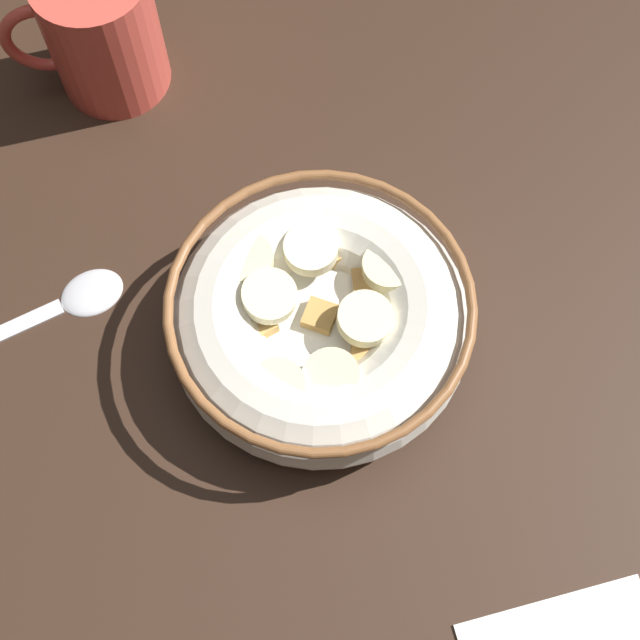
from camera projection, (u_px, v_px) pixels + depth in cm
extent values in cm
cube|color=#332116|center=(320.00, 346.00, 53.88)|extent=(95.60, 95.60, 2.00)
cylinder|color=silver|center=(320.00, 338.00, 52.69)|extent=(9.51, 9.51, 0.60)
torus|color=silver|center=(320.00, 322.00, 50.46)|extent=(17.29, 17.29, 5.47)
torus|color=brown|center=(320.00, 304.00, 48.22)|extent=(17.37, 17.37, 0.60)
cylinder|color=white|center=(320.00, 320.00, 50.17)|extent=(14.01, 14.01, 0.40)
cube|color=#AD7F42|center=(368.00, 283.00, 50.21)|extent=(1.90, 1.85, 0.90)
cube|color=tan|center=(265.00, 381.00, 47.97)|extent=(1.95, 1.88, 0.98)
cube|color=#B78947|center=(243.00, 306.00, 49.77)|extent=(2.47, 2.47, 0.87)
cube|color=tan|center=(389.00, 372.00, 48.31)|extent=(2.34, 2.38, 0.98)
cube|color=tan|center=(259.00, 328.00, 49.26)|extent=(2.27, 2.27, 0.80)
cube|color=tan|center=(327.00, 254.00, 51.08)|extent=(2.27, 2.23, 0.93)
cube|color=#B78947|center=(329.00, 316.00, 49.67)|extent=(2.37, 2.37, 0.80)
cube|color=#AD7F42|center=(366.00, 357.00, 48.68)|extent=(2.24, 2.19, 0.96)
cube|color=tan|center=(341.00, 414.00, 47.35)|extent=(2.18, 2.24, 1.00)
cube|color=#B78947|center=(354.00, 232.00, 51.58)|extent=(2.47, 2.47, 0.82)
cube|color=#AD7F42|center=(395.00, 288.00, 50.27)|extent=(2.24, 2.27, 0.88)
cube|color=tan|center=(331.00, 380.00, 47.96)|extent=(2.26, 2.28, 0.89)
cube|color=tan|center=(255.00, 247.00, 51.42)|extent=(2.37, 2.33, 0.96)
cylinder|color=#F9EFC6|center=(310.00, 249.00, 49.80)|extent=(4.27, 4.29, 1.06)
cylinder|color=beige|center=(333.00, 377.00, 46.99)|extent=(4.30, 4.24, 1.26)
cylinder|color=beige|center=(246.00, 259.00, 49.69)|extent=(4.44, 4.46, 1.14)
cylinder|color=beige|center=(389.00, 267.00, 49.76)|extent=(3.80, 3.86, 1.17)
cylinder|color=#F4EABC|center=(277.00, 387.00, 46.74)|extent=(4.45, 4.43, 1.29)
cylinder|color=beige|center=(365.00, 319.00, 48.23)|extent=(4.32, 4.29, 1.14)
cylinder|color=beige|center=(269.00, 296.00, 48.66)|extent=(4.10, 4.11, 1.43)
ellipsoid|color=silver|center=(91.00, 290.00, 53.84)|extent=(4.76, 4.24, 0.80)
cylinder|color=#D84C3F|center=(103.00, 32.00, 56.65)|extent=(7.39, 7.39, 8.96)
torus|color=#D84C3F|center=(46.00, 39.00, 56.43)|extent=(5.82, 0.80, 5.82)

